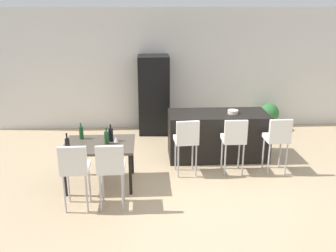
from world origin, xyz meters
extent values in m
plane|color=tan|center=(0.00, 0.00, 0.00)|extent=(10.00, 10.00, 0.00)
cube|color=silver|center=(0.00, 3.07, 1.45)|extent=(10.00, 0.12, 2.90)
cube|color=black|center=(0.47, 1.00, 0.46)|extent=(1.94, 0.85, 0.92)
cube|color=white|center=(-0.24, 0.25, 0.65)|extent=(0.43, 0.43, 0.08)
cube|color=white|center=(-0.23, 0.08, 0.87)|extent=(0.40, 0.09, 0.36)
cylinder|color=#B2B2B7|center=(-0.41, 0.40, 0.30)|extent=(0.03, 0.03, 0.61)
cylinder|color=#B2B2B7|center=(-0.10, 0.42, 0.30)|extent=(0.03, 0.03, 0.61)
cylinder|color=#B2B2B7|center=(-0.39, 0.08, 0.30)|extent=(0.03, 0.03, 0.61)
cylinder|color=#B2B2B7|center=(-0.07, 0.11, 0.30)|extent=(0.03, 0.03, 0.61)
cube|color=white|center=(0.61, 0.25, 0.65)|extent=(0.41, 0.41, 0.08)
cube|color=white|center=(0.61, 0.08, 0.87)|extent=(0.40, 0.07, 0.36)
cylinder|color=#B2B2B7|center=(0.46, 0.42, 0.30)|extent=(0.03, 0.03, 0.61)
cylinder|color=#B2B2B7|center=(0.78, 0.41, 0.30)|extent=(0.03, 0.03, 0.61)
cylinder|color=#B2B2B7|center=(0.45, 0.10, 0.30)|extent=(0.03, 0.03, 0.61)
cylinder|color=#B2B2B7|center=(0.77, 0.09, 0.30)|extent=(0.03, 0.03, 0.61)
cube|color=white|center=(1.40, 0.25, 0.65)|extent=(0.40, 0.40, 0.08)
cube|color=white|center=(1.40, 0.08, 0.87)|extent=(0.40, 0.06, 0.36)
cylinder|color=#B2B2B7|center=(1.24, 0.41, 0.30)|extent=(0.03, 0.03, 0.61)
cylinder|color=#B2B2B7|center=(1.56, 0.41, 0.30)|extent=(0.03, 0.03, 0.61)
cylinder|color=#B2B2B7|center=(1.24, 0.09, 0.30)|extent=(0.03, 0.03, 0.61)
cylinder|color=#B2B2B7|center=(1.56, 0.09, 0.30)|extent=(0.03, 0.03, 0.61)
cube|color=#4C4238|center=(-1.73, -0.09, 0.72)|extent=(1.16, 0.90, 0.04)
cylinder|color=black|center=(-2.25, 0.30, 0.35)|extent=(0.05, 0.05, 0.70)
cylinder|color=black|center=(-1.21, 0.30, 0.35)|extent=(0.05, 0.05, 0.70)
cylinder|color=black|center=(-2.25, -0.48, 0.35)|extent=(0.05, 0.05, 0.70)
cylinder|color=black|center=(-1.21, -0.48, 0.35)|extent=(0.05, 0.05, 0.70)
cube|color=white|center=(-1.99, -0.84, 0.65)|extent=(0.41, 0.41, 0.08)
cube|color=white|center=(-1.99, -1.01, 0.87)|extent=(0.40, 0.07, 0.36)
cylinder|color=#B2B2B7|center=(-2.15, -0.68, 0.30)|extent=(0.03, 0.03, 0.61)
cylinder|color=#B2B2B7|center=(-1.83, -0.68, 0.30)|extent=(0.03, 0.03, 0.61)
cylinder|color=#B2B2B7|center=(-2.15, -1.00, 0.30)|extent=(0.03, 0.03, 0.61)
cylinder|color=#B2B2B7|center=(-1.83, -1.00, 0.30)|extent=(0.03, 0.03, 0.61)
cube|color=white|center=(-1.47, -0.84, 0.65)|extent=(0.41, 0.41, 0.08)
cube|color=white|center=(-1.47, -1.01, 0.87)|extent=(0.40, 0.07, 0.36)
cylinder|color=#B2B2B7|center=(-1.63, -0.68, 0.30)|extent=(0.03, 0.03, 0.61)
cylinder|color=#B2B2B7|center=(-1.31, -0.68, 0.30)|extent=(0.03, 0.03, 0.61)
cylinder|color=#B2B2B7|center=(-1.63, -1.00, 0.30)|extent=(0.03, 0.03, 0.61)
cylinder|color=#B2B2B7|center=(-1.31, -1.00, 0.30)|extent=(0.03, 0.03, 0.61)
cylinder|color=black|center=(-2.17, -0.47, 0.86)|extent=(0.07, 0.07, 0.23)
cylinder|color=black|center=(-2.17, -0.47, 1.02)|extent=(0.03, 0.03, 0.09)
cylinder|color=#194723|center=(-2.06, 0.17, 0.85)|extent=(0.07, 0.07, 0.22)
cylinder|color=#194723|center=(-2.06, 0.17, 0.99)|extent=(0.03, 0.03, 0.07)
cylinder|color=#194723|center=(-1.60, -0.09, 0.84)|extent=(0.08, 0.08, 0.21)
cylinder|color=#194723|center=(-1.60, -0.09, 0.98)|extent=(0.03, 0.03, 0.07)
cylinder|color=black|center=(-1.54, 0.03, 0.85)|extent=(0.08, 0.08, 0.22)
cylinder|color=black|center=(-1.54, 0.03, 1.00)|extent=(0.03, 0.03, 0.08)
cylinder|color=silver|center=(-1.44, -0.25, 0.74)|extent=(0.06, 0.06, 0.00)
cylinder|color=silver|center=(-1.44, -0.25, 0.78)|extent=(0.01, 0.01, 0.08)
cone|color=silver|center=(-1.44, -0.25, 0.87)|extent=(0.07, 0.07, 0.09)
cube|color=black|center=(-0.76, 2.63, 0.92)|extent=(0.72, 0.68, 1.84)
cylinder|color=beige|center=(0.75, 0.95, 0.96)|extent=(0.21, 0.21, 0.07)
cylinder|color=#996B4C|center=(2.06, 2.62, 0.11)|extent=(0.24, 0.24, 0.22)
sphere|color=#2D6B33|center=(2.06, 2.62, 0.43)|extent=(0.46, 0.46, 0.46)
camera|label=1|loc=(-0.91, -5.89, 2.93)|focal=39.43mm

